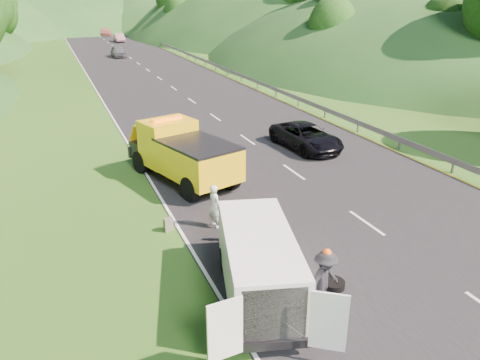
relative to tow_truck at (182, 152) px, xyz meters
name	(u,v)px	position (x,y,z in m)	size (l,w,h in m)	color
ground	(275,215)	(2.39, -5.07, -1.38)	(320.00, 320.00, 0.00)	#38661E
road_surface	(148,70)	(5.39, 34.93, -1.37)	(14.00, 200.00, 0.02)	black
guardrail	(181,55)	(12.69, 47.43, -1.38)	(0.06, 140.00, 1.52)	gray
tree_line_right	(242,47)	(25.39, 54.93, -1.38)	(14.00, 140.00, 14.00)	#2B5D1B
hills_backdrop	(95,24)	(8.89, 129.63, -1.38)	(201.00, 288.60, 44.00)	#2D5B23
tow_truck	(182,152)	(0.00, 0.00, 0.00)	(4.22, 6.98, 2.83)	black
white_van	(258,260)	(-0.44, -9.76, -0.19)	(3.99, 6.36, 2.10)	black
woman	(215,227)	(-0.17, -5.17, -1.38)	(0.62, 0.46, 1.71)	silver
child	(229,243)	(-0.13, -6.50, -1.38)	(0.46, 0.36, 0.94)	tan
worker	(323,309)	(1.02, -11.05, -1.38)	(1.18, 0.68, 1.83)	black
suitcase	(168,225)	(-1.91, -4.82, -1.12)	(0.33, 0.18, 0.53)	#5A5743
spare_tire	(333,288)	(1.85, -10.26, -1.38)	(0.72, 0.72, 0.20)	black
passing_suv	(305,149)	(7.83, 2.11, -1.38)	(2.33, 5.06, 1.41)	black
dist_car_a	(119,57)	(4.04, 48.51, -1.38)	(1.78, 4.43, 1.51)	#4A494E
dist_car_b	(120,42)	(7.48, 71.13, -1.38)	(1.59, 4.55, 1.50)	#835762
dist_car_c	(105,36)	(6.81, 86.58, -1.38)	(2.23, 5.48, 1.59)	#AA5C55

